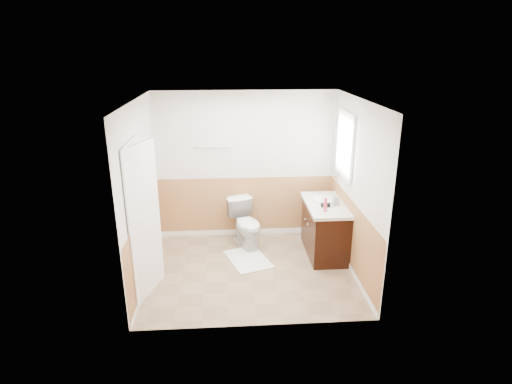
{
  "coord_description": "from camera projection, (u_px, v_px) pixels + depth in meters",
  "views": [
    {
      "loc": [
        -0.3,
        -5.5,
        3.16
      ],
      "look_at": [
        0.1,
        0.25,
        1.15
      ],
      "focal_mm": 29.44,
      "sensor_mm": 36.0,
      "label": 1
    }
  ],
  "objects": [
    {
      "name": "wall_right",
      "position": [
        356.0,
        189.0,
        5.93
      ],
      "size": [
        0.0,
        3.0,
        3.0
      ],
      "primitive_type": "plane",
      "rotation": [
        1.57,
        0.0,
        -1.57
      ],
      "color": "silver",
      "rests_on": "floor"
    },
    {
      "name": "door_knob",
      "position": [
        153.0,
        217.0,
        5.72
      ],
      "size": [
        0.06,
        0.06,
        0.06
      ],
      "primitive_type": "sphere",
      "color": "silver",
      "rests_on": "door"
    },
    {
      "name": "sink_basin",
      "position": [
        324.0,
        200.0,
        6.64
      ],
      "size": [
        0.36,
        0.36,
        0.02
      ],
      "primitive_type": "cylinder",
      "color": "white",
      "rests_on": "countertop"
    },
    {
      "name": "wall_back",
      "position": [
        246.0,
        166.0,
        7.05
      ],
      "size": [
        3.0,
        0.0,
        3.0
      ],
      "primitive_type": "plane",
      "rotation": [
        1.57,
        0.0,
        0.0
      ],
      "color": "silver",
      "rests_on": "floor"
    },
    {
      "name": "towel_bar",
      "position": [
        212.0,
        147.0,
        6.85
      ],
      "size": [
        0.62,
        0.02,
        0.02
      ],
      "primitive_type": "cylinder",
      "rotation": [
        0.0,
        1.57,
        0.0
      ],
      "color": "silver",
      "rests_on": "wall_back"
    },
    {
      "name": "wall_front",
      "position": [
        257.0,
        230.0,
        4.6
      ],
      "size": [
        3.0,
        0.0,
        3.0
      ],
      "primitive_type": "plane",
      "rotation": [
        -1.57,
        0.0,
        0.0
      ],
      "color": "silver",
      "rests_on": "floor"
    },
    {
      "name": "toilet",
      "position": [
        246.0,
        224.0,
        6.92
      ],
      "size": [
        0.66,
        0.86,
        0.77
      ],
      "primitive_type": "imported",
      "rotation": [
        0.0,
        0.0,
        0.34
      ],
      "color": "white",
      "rests_on": "floor"
    },
    {
      "name": "faucet",
      "position": [
        336.0,
        196.0,
        6.63
      ],
      "size": [
        0.02,
        0.02,
        0.14
      ],
      "primitive_type": "cylinder",
      "color": "silver",
      "rests_on": "countertop"
    },
    {
      "name": "tp_holder_bar",
      "position": [
        240.0,
        198.0,
        7.16
      ],
      "size": [
        0.14,
        0.02,
        0.02
      ],
      "primitive_type": "cylinder",
      "rotation": [
        0.0,
        1.57,
        0.0
      ],
      "color": "silver",
      "rests_on": "wall_back"
    },
    {
      "name": "floor",
      "position": [
        250.0,
        271.0,
        6.24
      ],
      "size": [
        3.0,
        3.0,
        0.0
      ],
      "primitive_type": "plane",
      "color": "#8C7051",
      "rests_on": "ground"
    },
    {
      "name": "tp_roll",
      "position": [
        240.0,
        198.0,
        7.16
      ],
      "size": [
        0.1,
        0.11,
        0.11
      ],
      "primitive_type": "cylinder",
      "rotation": [
        0.0,
        1.57,
        0.0
      ],
      "color": "white",
      "rests_on": "tp_holder_bar"
    },
    {
      "name": "wainscot_right",
      "position": [
        351.0,
        237.0,
        6.17
      ],
      "size": [
        0.0,
        2.6,
        2.6
      ],
      "primitive_type": "plane",
      "rotation": [
        1.57,
        0.0,
        -1.57
      ],
      "color": "#AE7645",
      "rests_on": "floor"
    },
    {
      "name": "countertop",
      "position": [
        326.0,
        205.0,
        6.51
      ],
      "size": [
        0.6,
        1.15,
        0.05
      ],
      "primitive_type": "cube",
      "color": "silver",
      "rests_on": "vanity_cabinet"
    },
    {
      "name": "vanity_knob_right",
      "position": [
        305.0,
        219.0,
        6.68
      ],
      "size": [
        0.03,
        0.03,
        0.03
      ],
      "primitive_type": "sphere",
      "color": "silver",
      "rests_on": "vanity_cabinet"
    },
    {
      "name": "vanity_knob_left",
      "position": [
        308.0,
        224.0,
        6.49
      ],
      "size": [
        0.03,
        0.03,
        0.03
      ],
      "primitive_type": "sphere",
      "color": "silver",
      "rests_on": "vanity_cabinet"
    },
    {
      "name": "door_frame",
      "position": [
        137.0,
        222.0,
        5.38
      ],
      "size": [
        0.02,
        0.92,
        2.1
      ],
      "primitive_type": "cube",
      "color": "white",
      "rests_on": "wall_left"
    },
    {
      "name": "hair_dryer_body",
      "position": [
        325.0,
        205.0,
        6.35
      ],
      "size": [
        0.14,
        0.07,
        0.07
      ],
      "primitive_type": "cylinder",
      "rotation": [
        0.0,
        1.57,
        0.0
      ],
      "color": "black",
      "rests_on": "countertop"
    },
    {
      "name": "wainscot_front",
      "position": [
        257.0,
        289.0,
        4.86
      ],
      "size": [
        3.0,
        0.0,
        3.0
      ],
      "primitive_type": "plane",
      "rotation": [
        -1.57,
        0.0,
        0.0
      ],
      "color": "#AE7645",
      "rests_on": "floor"
    },
    {
      "name": "ceiling",
      "position": [
        250.0,
        100.0,
        5.41
      ],
      "size": [
        3.0,
        3.0,
        0.0
      ],
      "primitive_type": "plane",
      "rotation": [
        3.14,
        0.0,
        0.0
      ],
      "color": "white",
      "rests_on": "floor"
    },
    {
      "name": "hair_dryer_handle",
      "position": [
        323.0,
        205.0,
        6.42
      ],
      "size": [
        0.03,
        0.03,
        0.07
      ],
      "primitive_type": "cylinder",
      "color": "black",
      "rests_on": "countertop"
    },
    {
      "name": "door",
      "position": [
        144.0,
        222.0,
        5.39
      ],
      "size": [
        0.29,
        0.78,
        2.04
      ],
      "primitive_type": "cube",
      "rotation": [
        0.0,
        0.0,
        -0.31
      ],
      "color": "white",
      "rests_on": "wall_left"
    },
    {
      "name": "bath_mat",
      "position": [
        248.0,
        259.0,
        6.55
      ],
      "size": [
        0.78,
        0.94,
        0.02
      ],
      "primitive_type": "cube",
      "rotation": [
        0.0,
        0.0,
        0.34
      ],
      "color": "white",
      "rests_on": "floor"
    },
    {
      "name": "wainscot_back",
      "position": [
        246.0,
        208.0,
        7.29
      ],
      "size": [
        3.0,
        0.0,
        3.0
      ],
      "primitive_type": "plane",
      "rotation": [
        1.57,
        0.0,
        0.0
      ],
      "color": "#AE7645",
      "rests_on": "floor"
    },
    {
      "name": "wall_left",
      "position": [
        141.0,
        194.0,
        5.73
      ],
      "size": [
        0.0,
        3.0,
        3.0
      ],
      "primitive_type": "plane",
      "rotation": [
        1.57,
        0.0,
        1.57
      ],
      "color": "silver",
      "rests_on": "floor"
    },
    {
      "name": "window_glass",
      "position": [
        346.0,
        145.0,
        6.31
      ],
      "size": [
        0.01,
        0.7,
        0.9
      ],
      "primitive_type": "cube",
      "color": "white",
      "rests_on": "wall_right"
    },
    {
      "name": "tp_sheet",
      "position": [
        240.0,
        204.0,
        7.19
      ],
      "size": [
        0.1,
        0.01,
        0.16
      ],
      "primitive_type": "cube",
      "color": "white",
      "rests_on": "tp_roll"
    },
    {
      "name": "vanity_cabinet",
      "position": [
        325.0,
        230.0,
        6.65
      ],
      "size": [
        0.55,
        1.1,
        0.8
      ],
      "primitive_type": "cube",
      "color": "black",
      "rests_on": "floor"
    },
    {
      "name": "soap_dispenser",
      "position": [
        335.0,
        199.0,
        6.42
      ],
      "size": [
        0.09,
        0.1,
        0.18
      ],
      "primitive_type": "imported",
      "rotation": [
        0.0,
        0.0,
        0.16
      ],
      "color": "#8D979F",
      "rests_on": "countertop"
    },
    {
      "name": "lotion_bottle",
      "position": [
        325.0,
        205.0,
        6.14
      ],
      "size": [
        0.05,
        0.05,
        0.22
      ],
      "primitive_type": "cylinder",
      "color": "#DD395A",
      "rests_on": "countertop"
    },
    {
      "name": "window_frame",
      "position": [
        345.0,
        145.0,
        6.31
      ],
      "size": [
        0.04,
        0.8,
        1.0
      ],
      "primitive_type": "cube",
      "color": "white",
      "rests_on": "wall_right"
    },
    {
      "name": "wainscot_left",
      "position": [
        146.0,
        243.0,
        5.98
      ],
      "size": [
        0.0,
        2.6,
        2.6
      ],
      "primitive_type": "plane",
      "rotation": [
        1.57,
        0.0,
        1.57
      ],
      "color": "#AE7645",
      "rests_on": "floor"
    },
    {
      "name": "mirror_panel",
      "position": [
        336.0,
        150.0,
        6.86
      ],
      "size": [
        0.02,
        0.35,
        0.9
      ],
      "primitive_type": "cube",
      "color": "silver",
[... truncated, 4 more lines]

